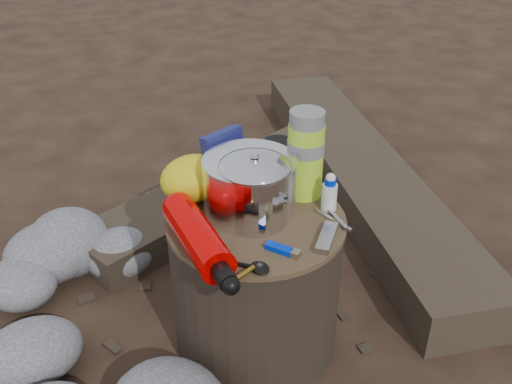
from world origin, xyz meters
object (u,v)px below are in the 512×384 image
log_main (360,173)px  stump (256,282)px  fuel_bottle (198,237)px  camping_pot (255,188)px  thermos (305,155)px  travel_mug (278,164)px

log_main → stump: bearing=-129.3°
log_main → fuel_bottle: (-0.92, -0.56, 0.37)m
camping_pot → thermos: 0.17m
thermos → fuel_bottle: bearing=-164.5°
camping_pot → fuel_bottle: (-0.17, -0.06, -0.04)m
log_main → fuel_bottle: size_ratio=5.26×
stump → camping_pot: bearing=103.2°
log_main → camping_pot: bearing=-129.6°
camping_pot → fuel_bottle: camping_pot is taller
fuel_bottle → thermos: bearing=18.6°
fuel_bottle → thermos: 0.36m
log_main → camping_pot: size_ratio=10.28×
log_main → travel_mug: 0.83m
stump → thermos: bearing=14.6°
camping_pot → travel_mug: (0.13, 0.11, -0.02)m
log_main → travel_mug: bearing=-131.2°
stump → travel_mug: size_ratio=3.52×
thermos → travel_mug: bearing=115.7°
stump → fuel_bottle: bearing=-163.6°
stump → log_main: 0.91m
stump → travel_mug: bearing=41.9°
thermos → stump: bearing=-165.4°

